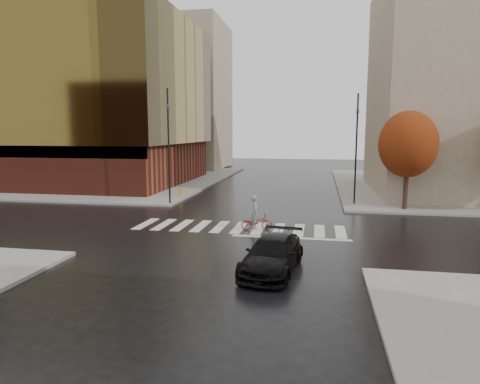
% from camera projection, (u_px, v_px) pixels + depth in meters
% --- Properties ---
extents(ground, '(120.00, 120.00, 0.00)m').
position_uv_depth(ground, '(237.00, 230.00, 23.28)').
color(ground, black).
rests_on(ground, ground).
extents(sidewalk_nw, '(30.00, 30.00, 0.15)m').
position_uv_depth(sidewalk_nw, '(88.00, 179.00, 47.49)').
color(sidewalk_nw, gray).
rests_on(sidewalk_nw, ground).
extents(crosswalk, '(12.00, 3.00, 0.01)m').
position_uv_depth(crosswalk, '(239.00, 228.00, 23.76)').
color(crosswalk, silver).
rests_on(crosswalk, ground).
extents(office_glass, '(27.00, 19.00, 16.00)m').
position_uv_depth(office_glass, '(59.00, 102.00, 43.58)').
color(office_glass, maroon).
rests_on(office_glass, sidewalk_nw).
extents(building_ne_tan, '(16.00, 16.00, 18.00)m').
position_uv_depth(building_ne_tan, '(477.00, 84.00, 35.46)').
color(building_ne_tan, gray).
rests_on(building_ne_tan, sidewalk_ne).
extents(building_nw_far, '(14.00, 12.00, 20.00)m').
position_uv_depth(building_nw_far, '(176.00, 97.00, 60.73)').
color(building_nw_far, gray).
rests_on(building_nw_far, sidewalk_nw).
extents(tree_ne_a, '(3.80, 3.80, 6.50)m').
position_uv_depth(tree_ne_a, '(408.00, 144.00, 28.04)').
color(tree_ne_a, black).
rests_on(tree_ne_a, sidewalk_ne).
extents(sedan, '(2.40, 4.76, 1.32)m').
position_uv_depth(sedan, '(272.00, 255.00, 16.30)').
color(sedan, black).
rests_on(sedan, ground).
extents(cyclist, '(1.76, 0.94, 1.90)m').
position_uv_depth(cyclist, '(256.00, 218.00, 23.09)').
color(cyclist, maroon).
rests_on(cyclist, ground).
extents(traffic_light_nw, '(0.23, 0.20, 8.15)m').
position_uv_depth(traffic_light_nw, '(168.00, 137.00, 30.35)').
color(traffic_light_nw, black).
rests_on(traffic_light_nw, sidewalk_nw).
extents(traffic_light_ne, '(0.23, 0.24, 7.79)m').
position_uv_depth(traffic_light_ne, '(356.00, 141.00, 30.14)').
color(traffic_light_ne, black).
rests_on(traffic_light_ne, sidewalk_ne).
extents(fire_hydrant, '(0.25, 0.25, 0.71)m').
position_uv_depth(fire_hydrant, '(181.00, 191.00, 34.11)').
color(fire_hydrant, orange).
rests_on(fire_hydrant, sidewalk_nw).
extents(manhole, '(0.86, 0.86, 0.01)m').
position_uv_depth(manhole, '(249.00, 222.00, 25.17)').
color(manhole, '#402E17').
rests_on(manhole, ground).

